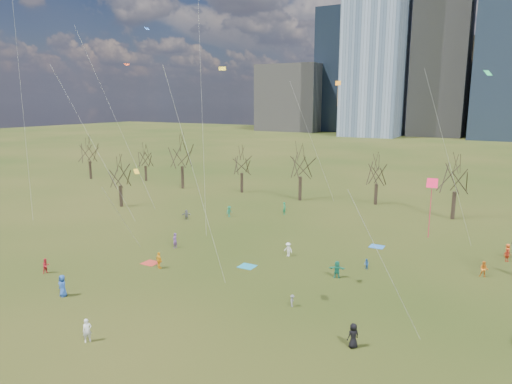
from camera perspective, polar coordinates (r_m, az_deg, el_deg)
The scene contains 23 objects.
ground at distance 40.79m, azimuth -8.39°, elevation -12.64°, with size 500.00×500.00×0.00m, color black.
downtown_skyline at distance 242.48m, azimuth 23.74°, elevation 15.73°, with size 212.50×78.00×118.00m.
bare_tree_row at distance 71.29m, azimuth 9.81°, elevation 2.79°, with size 113.04×29.80×9.50m.
blanket_teal at distance 46.82m, azimuth -1.11°, elevation -9.27°, with size 1.60×1.50×0.03m, color teal.
blanket_navy at distance 54.65m, azimuth 14.87°, elevation -6.61°, with size 1.60×1.50×0.03m, color blue.
blanket_crimson at distance 48.96m, azimuth -13.05°, elevation -8.64°, with size 1.60×1.50×0.03m, color #AD2E22.
person_0 at distance 43.11m, azimuth -23.03°, elevation -10.73°, with size 0.94×0.61×1.92m, color #244C9F.
person_1 at distance 35.09m, azimuth -20.35°, elevation -15.92°, with size 0.61×0.40×1.68m, color silver.
person_2 at distance 49.31m, azimuth -24.77°, elevation -8.37°, with size 0.73×0.57×1.49m, color red.
person_3 at distance 38.27m, azimuth 4.56°, elevation -13.39°, with size 0.66×0.38×1.01m, color #5D5E62.
person_4 at distance 47.03m, azimuth -12.03°, elevation -8.35°, with size 0.99×0.41×1.70m, color yellow.
person_5 at distance 44.38m, azimuth 10.08°, elevation -9.51°, with size 1.55×0.49×1.67m, color #1C7F64.
person_6 at distance 33.03m, azimuth 12.06°, elevation -17.15°, with size 0.85×0.56×1.75m, color black.
person_7 at distance 52.99m, azimuth -10.10°, elevation -5.98°, with size 0.64×0.42×1.76m, color #6E458B.
person_8 at distance 47.20m, azimuth 13.63°, elevation -8.75°, with size 0.53×0.41×1.08m, color #285FAD.
person_9 at distance 49.65m, azimuth 4.05°, elevation -7.16°, with size 0.99×0.57×1.53m, color white.
person_10 at distance 54.66m, azimuth 28.89°, elevation -6.94°, with size 0.80×0.33×1.37m, color red.
person_11 at distance 65.04m, azimuth -8.70°, elevation -2.84°, with size 1.34×0.43×1.44m, color slate.
person_12 at distance 56.03m, azimuth 28.93°, elevation -6.44°, with size 0.74×0.48×1.51m, color #F5561B.
person_13 at distance 67.41m, azimuth 3.59°, elevation -2.05°, with size 0.67×0.44×1.84m, color #1A7948.
person_14 at distance 48.93m, azimuth 26.60°, elevation -8.64°, with size 0.76×0.59×1.56m, color orange.
person_15 at distance 66.01m, azimuth -3.36°, elevation -2.44°, with size 1.04×0.60×1.61m, color #19724C.
kites_airborne at distance 47.85m, azimuth 1.87°, elevation 9.36°, with size 65.02×41.94×32.69m.
Camera 1 is at (22.91, -29.45, 16.48)m, focal length 32.00 mm.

